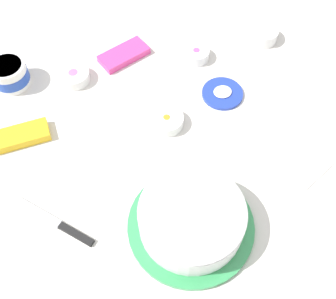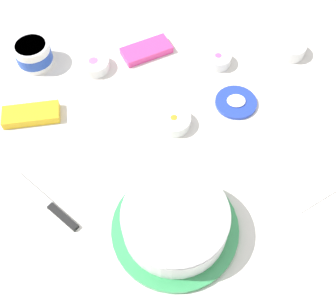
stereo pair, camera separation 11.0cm
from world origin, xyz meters
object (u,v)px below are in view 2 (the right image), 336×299
object	(u,v)px
spreading_knife	(50,205)
candy_box_lower	(147,50)
sprinkle_bowl_rainbow	(218,59)
candy_box_upper	(31,115)
frosting_tub	(33,54)
frosted_cake	(175,221)
sprinkle_bowl_yellow	(291,48)
sprinkle_bowl_pink	(94,64)
paper_napkin	(305,176)
frosting_tub_lid	(236,102)
sprinkle_bowl_orange	(174,121)

from	to	relation	value
spreading_knife	candy_box_lower	distance (m)	0.58
sprinkle_bowl_rainbow	candy_box_upper	bearing A→B (deg)	-166.09
frosting_tub	sprinkle_bowl_rainbow	world-z (taller)	frosting_tub
frosted_cake	candy_box_upper	size ratio (longest dim) A/B	1.94
sprinkle_bowl_yellow	candy_box_lower	distance (m)	0.45
sprinkle_bowl_rainbow	sprinkle_bowl_pink	size ratio (longest dim) A/B	0.86
candy_box_lower	candy_box_upper	bearing A→B (deg)	-167.63
sprinkle_bowl_pink	candy_box_lower	distance (m)	0.17
spreading_knife	paper_napkin	size ratio (longest dim) A/B	1.24
paper_napkin	frosting_tub	bearing A→B (deg)	144.86
frosting_tub_lid	sprinkle_bowl_rainbow	bearing A→B (deg)	97.99
spreading_knife	sprinkle_bowl_rainbow	size ratio (longest dim) A/B	2.30
spreading_knife	sprinkle_bowl_rainbow	world-z (taller)	sprinkle_bowl_rainbow
sprinkle_bowl_pink	sprinkle_bowl_rainbow	bearing A→B (deg)	-4.31
sprinkle_bowl_orange	candy_box_upper	size ratio (longest dim) A/B	0.60
sprinkle_bowl_rainbow	candy_box_lower	bearing A→B (deg)	161.24
paper_napkin	sprinkle_bowl_orange	bearing A→B (deg)	146.37
sprinkle_bowl_rainbow	frosting_tub_lid	bearing A→B (deg)	-82.01
spreading_knife	sprinkle_bowl_pink	world-z (taller)	sprinkle_bowl_pink
frosted_cake	candy_box_lower	bearing A→B (deg)	90.83
frosting_tub_lid	sprinkle_bowl_rainbow	size ratio (longest dim) A/B	1.50
frosted_cake	frosting_tub	distance (m)	0.70
spreading_knife	paper_napkin	xyz separation A→B (m)	(0.66, 0.00, -0.00)
frosting_tub	candy_box_upper	distance (m)	0.21
frosting_tub	spreading_knife	distance (m)	0.50
sprinkle_bowl_rainbow	frosting_tub	bearing A→B (deg)	172.54
frosted_cake	sprinkle_bowl_orange	distance (m)	0.32
sprinkle_bowl_pink	paper_napkin	size ratio (longest dim) A/B	0.63
candy_box_upper	frosting_tub	bearing A→B (deg)	87.47
sprinkle_bowl_orange	sprinkle_bowl_rainbow	size ratio (longest dim) A/B	1.16
sprinkle_bowl_yellow	candy_box_lower	size ratio (longest dim) A/B	0.60
sprinkle_bowl_yellow	paper_napkin	xyz separation A→B (m)	(-0.08, -0.44, -0.02)
frosted_cake	sprinkle_bowl_rainbow	size ratio (longest dim) A/B	3.79
frosted_cake	candy_box_lower	xyz separation A→B (m)	(-0.01, 0.60, -0.04)
candy_box_lower	sprinkle_bowl_orange	bearing A→B (deg)	-99.49
sprinkle_bowl_orange	sprinkle_bowl_yellow	bearing A→B (deg)	29.74
frosting_tub	frosting_tub_lid	xyz separation A→B (m)	(0.58, -0.24, -0.03)
sprinkle_bowl_orange	sprinkle_bowl_yellow	size ratio (longest dim) A/B	1.01
sprinkle_bowl_rainbow	paper_napkin	size ratio (longest dim) A/B	0.54
frosted_cake	sprinkle_bowl_orange	size ratio (longest dim) A/B	3.25
sprinkle_bowl_pink	frosting_tub_lid	bearing A→B (deg)	-25.55
frosted_cake	sprinkle_bowl_yellow	size ratio (longest dim) A/B	3.30
sprinkle_bowl_yellow	spreading_knife	bearing A→B (deg)	-149.32
sprinkle_bowl_yellow	candy_box_lower	xyz separation A→B (m)	(-0.45, 0.06, -0.01)
sprinkle_bowl_pink	candy_box_lower	xyz separation A→B (m)	(0.17, 0.04, -0.01)
candy_box_upper	sprinkle_bowl_yellow	bearing A→B (deg)	9.41
frosting_tub_lid	sprinkle_bowl_pink	bearing A→B (deg)	154.45
frosting_tub	sprinkle_bowl_yellow	size ratio (longest dim) A/B	1.17
candy_box_lower	frosted_cake	bearing A→B (deg)	-108.10
sprinkle_bowl_orange	sprinkle_bowl_yellow	xyz separation A→B (m)	(0.40, 0.23, 0.00)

